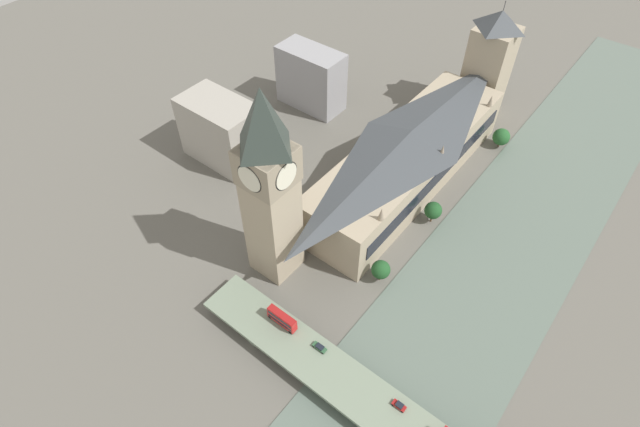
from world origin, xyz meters
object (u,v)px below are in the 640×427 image
(parliament_hall, at_px, (408,157))
(car_northbound_tail, at_px, (320,347))
(car_southbound_lead, at_px, (399,405))
(clock_tower, at_px, (269,186))
(road_bridge, at_px, (388,416))
(double_decker_bus_mid, at_px, (282,318))
(victoria_tower, at_px, (489,63))

(parliament_hall, bearing_deg, car_northbound_tail, 104.37)
(car_southbound_lead, bearing_deg, parliament_hall, -59.32)
(car_southbound_lead, bearing_deg, clock_tower, -16.80)
(road_bridge, height_order, car_northbound_tail, car_northbound_tail)
(parliament_hall, distance_m, road_bridge, 98.42)
(parliament_hall, xyz_separation_m, double_decker_bus_mid, (-6.83, 82.55, -4.81))
(victoria_tower, height_order, car_southbound_lead, victoria_tower)
(victoria_tower, height_order, road_bridge, victoria_tower)
(victoria_tower, xyz_separation_m, car_northbound_tail, (-21.07, 147.28, -17.76))
(car_northbound_tail, relative_size, car_southbound_lead, 1.14)
(parliament_hall, relative_size, road_bridge, 0.81)
(road_bridge, relative_size, double_decker_bus_mid, 12.67)
(clock_tower, bearing_deg, double_decker_bus_mid, 135.91)
(parliament_hall, height_order, road_bridge, parliament_hall)
(car_northbound_tail, distance_m, car_southbound_lead, 27.70)
(road_bridge, relative_size, car_southbound_lead, 33.00)
(road_bridge, distance_m, double_decker_bus_mid, 41.04)
(parliament_hall, distance_m, car_southbound_lead, 95.73)
(double_decker_bus_mid, bearing_deg, car_southbound_lead, -179.42)
(clock_tower, distance_m, car_northbound_tail, 49.96)
(parliament_hall, relative_size, victoria_tower, 2.03)
(victoria_tower, xyz_separation_m, car_southbound_lead, (-48.77, 147.34, -17.75))
(road_bridge, bearing_deg, parliament_hall, -60.98)
(road_bridge, bearing_deg, victoria_tower, -72.49)
(parliament_hall, xyz_separation_m, car_northbound_tail, (-21.02, 82.05, -6.91))
(double_decker_bus_mid, bearing_deg, parliament_hall, -85.27)
(clock_tower, xyz_separation_m, road_bridge, (-60.33, 22.16, -33.61))
(double_decker_bus_mid, distance_m, car_southbound_lead, 41.94)
(road_bridge, relative_size, car_northbound_tail, 28.85)
(car_northbound_tail, bearing_deg, clock_tower, -28.69)
(parliament_hall, height_order, victoria_tower, victoria_tower)
(clock_tower, height_order, car_southbound_lead, clock_tower)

